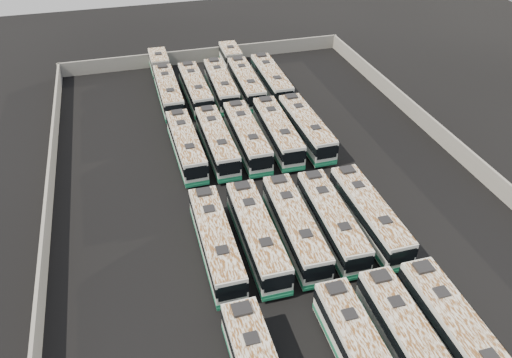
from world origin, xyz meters
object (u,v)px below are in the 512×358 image
object	(u,v)px
bus_midfront_center	(295,226)
bus_back_right	(241,74)
bus_midback_far_left	(186,145)
bus_midback_right	(277,131)
bus_midfront_left	(257,234)
bus_midback_center	(247,136)
bus_back_left	(195,89)
bus_front_far_right	(459,336)
bus_front_right	(412,346)
bus_back_center	(221,85)
bus_midfront_right	(331,220)
bus_midback_far_right	(306,128)
bus_back_far_left	(165,82)
bus_midfront_far_right	(369,214)
bus_back_far_right	(271,80)
bus_midfront_far_left	(216,242)
bus_midback_left	(217,141)

from	to	relation	value
bus_midfront_center	bus_back_right	world-z (taller)	bus_midfront_center
bus_midback_far_left	bus_midback_right	world-z (taller)	bus_midback_right
bus_midfront_left	bus_midback_far_left	distance (m)	17.03
bus_midback_center	bus_back_left	xyz separation A→B (m)	(-3.50, 14.26, -0.05)
bus_front_far_right	bus_midback_center	size ratio (longest dim) A/B	1.01
bus_midfront_left	bus_midfront_center	size ratio (longest dim) A/B	1.00
bus_front_right	bus_back_center	xyz separation A→B (m)	(-3.62, 44.99, 0.01)
bus_midfront_left	bus_midfront_right	size ratio (longest dim) A/B	1.02
bus_midback_far_right	bus_back_center	xyz separation A→B (m)	(-7.23, 14.26, -0.01)
bus_front_right	bus_back_far_left	size ratio (longest dim) A/B	0.65
bus_midfront_right	bus_midback_right	world-z (taller)	bus_midback_right
bus_midback_far_left	bus_back_far_left	xyz separation A→B (m)	(-0.06, 17.62, 0.01)
bus_midfront_far_right	bus_midback_far_left	xyz separation A→B (m)	(-14.46, 16.80, -0.02)
bus_midfront_center	bus_back_far_left	world-z (taller)	bus_midfront_center
bus_back_left	bus_back_far_right	bearing A→B (deg)	-1.06
bus_midfront_far_right	bus_front_right	bearing A→B (deg)	-104.65
bus_front_far_right	bus_back_left	distance (m)	46.44
bus_midfront_far_left	bus_midback_far_right	size ratio (longest dim) A/B	0.99
bus_front_far_right	bus_midback_left	distance (m)	32.72
bus_midfront_far_left	bus_front_far_right	bearing A→B (deg)	-44.27
bus_midback_far_left	bus_midfront_far_right	bearing A→B (deg)	-50.23
bus_back_center	bus_midback_right	bearing A→B (deg)	-74.24
bus_midback_right	bus_back_left	xyz separation A→B (m)	(-7.28, 14.17, -0.05)
bus_midback_far_right	bus_back_far_right	bearing A→B (deg)	89.16
bus_back_left	bus_back_far_right	distance (m)	10.89
bus_front_right	bus_back_right	bearing A→B (deg)	90.48
bus_midback_far_right	bus_back_far_left	distance (m)	22.85
bus_front_far_right	bus_midfront_center	world-z (taller)	bus_front_far_right
bus_front_right	bus_midfront_left	bearing A→B (deg)	117.78
bus_front_far_right	bus_midback_far_right	size ratio (longest dim) A/B	1.01
bus_midback_right	bus_back_right	distance (m)	17.34
bus_midback_left	bus_back_center	xyz separation A→B (m)	(3.71, 14.39, 0.02)
bus_front_right	bus_midback_right	distance (m)	30.75
bus_midfront_far_left	bus_back_center	size ratio (longest dim) A/B	0.99
bus_midfront_far_left	bus_back_left	xyz separation A→B (m)	(3.70, 30.76, -0.02)
bus_front_right	bus_midback_far_left	world-z (taller)	bus_front_right
bus_front_far_right	bus_midback_far_left	bearing A→B (deg)	115.32
bus_front_far_right	bus_back_far_left	distance (m)	50.71
bus_midback_right	bus_midback_left	bearing A→B (deg)	-177.57
bus_front_right	bus_front_far_right	xyz separation A→B (m)	(3.63, -0.23, 0.04)
bus_front_right	bus_front_far_right	bearing A→B (deg)	-3.09
bus_midback_far_left	bus_midback_center	world-z (taller)	bus_midback_center
bus_back_left	bus_back_center	xyz separation A→B (m)	(3.64, 0.07, 0.03)
bus_back_left	bus_midback_far_left	bearing A→B (deg)	-104.96
bus_midback_center	bus_back_far_right	xyz separation A→B (m)	(7.39, 14.19, -0.01)
bus_midback_right	bus_back_far_left	world-z (taller)	bus_midback_right
bus_midfront_far_left	bus_midback_left	world-z (taller)	bus_midfront_far_left
bus_midfront_left	bus_midback_far_right	xyz separation A→B (m)	(10.88, 16.65, 0.00)
bus_midback_left	bus_back_right	bearing A→B (deg)	67.01
bus_midfront_far_left	bus_midback_center	size ratio (longest dim) A/B	0.99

